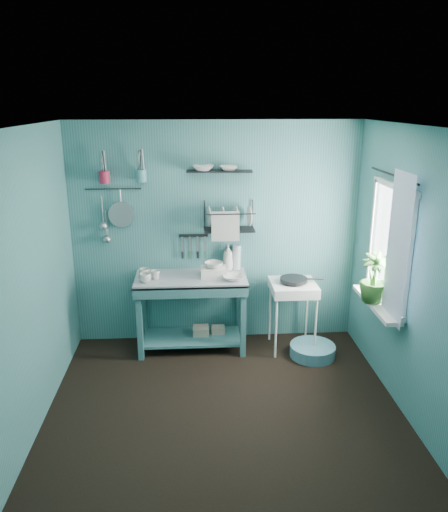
{
  "coord_description": "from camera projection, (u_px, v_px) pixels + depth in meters",
  "views": [
    {
      "loc": [
        -0.26,
        -3.91,
        2.69
      ],
      "look_at": [
        0.05,
        0.85,
        1.2
      ],
      "focal_mm": 35.0,
      "sensor_mm": 36.0,
      "label": 1
    }
  ],
  "objects": [
    {
      "name": "window_glass",
      "position": [
        391.0,
        245.0,
        4.65
      ],
      "size": [
        0.0,
        1.1,
        1.1
      ],
      "primitive_type": "plane",
      "rotation": [
        1.57,
        0.0,
        1.57
      ],
      "color": "white",
      "rests_on": "wall_right"
    },
    {
      "name": "utensil_cup_magenta",
      "position": [
        104.0,
        177.0,
        5.25
      ],
      "size": [
        0.11,
        0.11,
        0.13
      ],
      "primitive_type": "cylinder",
      "color": "#AE203E",
      "rests_on": "wall_back"
    },
    {
      "name": "upper_shelf",
      "position": [
        220.0,
        171.0,
        5.29
      ],
      "size": [
        0.71,
        0.24,
        0.02
      ],
      "primitive_type": "cube",
      "rotation": [
        0.0,
        0.0,
        -0.08
      ],
      "color": "black",
      "rests_on": "wall_back"
    },
    {
      "name": "potted_plant",
      "position": [
        374.0,
        278.0,
        4.75
      ],
      "size": [
        0.3,
        0.3,
        0.48
      ],
      "primitive_type": "imported",
      "rotation": [
        0.0,
        0.0,
        -0.13
      ],
      "color": "#356C2B",
      "rests_on": "windowsill"
    },
    {
      "name": "knife_strip",
      "position": [
        193.0,
        236.0,
        5.55
      ],
      "size": [
        0.32,
        0.02,
        0.03
      ],
      "primitive_type": "cube",
      "rotation": [
        0.0,
        0.0,
        -0.0
      ],
      "color": "black",
      "rests_on": "wall_back"
    },
    {
      "name": "wall_right",
      "position": [
        411.0,
        276.0,
        4.26
      ],
      "size": [
        0.0,
        3.0,
        3.0
      ],
      "primitive_type": "plane",
      "rotation": [
        1.57,
        0.0,
        -1.57
      ],
      "color": "#366E70",
      "rests_on": "ground"
    },
    {
      "name": "frying_pan",
      "position": [
        294.0,
        280.0,
        5.44
      ],
      "size": [
        0.3,
        0.3,
        0.03
      ],
      "primitive_type": "cylinder",
      "color": "black",
      "rests_on": "hotplate_stand"
    },
    {
      "name": "shelf_bowl_left",
      "position": [
        203.0,
        167.0,
        5.26
      ],
      "size": [
        0.25,
        0.25,
        0.06
      ],
      "primitive_type": "imported",
      "rotation": [
        0.0,
        0.0,
        -0.11
      ],
      "color": "beige",
      "rests_on": "upper_shelf"
    },
    {
      "name": "counter_bowl",
      "position": [
        233.0,
        278.0,
        5.32
      ],
      "size": [
        0.22,
        0.22,
        0.05
      ],
      "primitive_type": "imported",
      "color": "beige",
      "rests_on": "work_counter"
    },
    {
      "name": "curtain",
      "position": [
        397.0,
        249.0,
        4.34
      ],
      "size": [
        0.0,
        1.35,
        1.35
      ],
      "primitive_type": "plane",
      "rotation": [
        1.57,
        0.0,
        1.57
      ],
      "color": "white",
      "rests_on": "wall_right"
    },
    {
      "name": "floor_basin",
      "position": [
        312.0,
        351.0,
        5.47
      ],
      "size": [
        0.5,
        0.5,
        0.13
      ],
      "primitive_type": "cylinder",
      "color": "teal",
      "rests_on": "floor"
    },
    {
      "name": "dish_rack",
      "position": [
        229.0,
        216.0,
        5.41
      ],
      "size": [
        0.56,
        0.28,
        0.32
      ],
      "primitive_type": "cube",
      "rotation": [
        0.0,
        0.0,
        -0.07
      ],
      "color": "black",
      "rests_on": "wall_back"
    },
    {
      "name": "mug_mid",
      "position": [
        155.0,
        275.0,
        5.35
      ],
      "size": [
        0.14,
        0.14,
        0.09
      ],
      "primitive_type": "imported",
      "rotation": [
        0.0,
        0.0,
        0.52
      ],
      "color": "beige",
      "rests_on": "work_counter"
    },
    {
      "name": "hook_rail",
      "position": [
        113.0,
        189.0,
        5.34
      ],
      "size": [
        0.6,
        0.01,
        0.01
      ],
      "primitive_type": "cylinder",
      "rotation": [
        0.0,
        1.57,
        0.0
      ],
      "color": "black",
      "rests_on": "wall_back"
    },
    {
      "name": "utensil_cup_teal",
      "position": [
        141.0,
        176.0,
        5.27
      ],
      "size": [
        0.11,
        0.11,
        0.13
      ],
      "primitive_type": "cylinder",
      "color": "teal",
      "rests_on": "wall_back"
    },
    {
      "name": "wall_left",
      "position": [
        29.0,
        285.0,
        4.07
      ],
      "size": [
        0.0,
        3.0,
        3.0
      ],
      "primitive_type": "plane",
      "rotation": [
        1.57,
        0.0,
        1.57
      ],
      "color": "#366E70",
      "rests_on": "ground"
    },
    {
      "name": "wall_front",
      "position": [
        242.0,
        374.0,
        2.74
      ],
      "size": [
        3.2,
        0.0,
        3.2
      ],
      "primitive_type": "plane",
      "rotation": [
        -1.57,
        0.0,
        0.0
      ],
      "color": "#366E70",
      "rests_on": "ground"
    },
    {
      "name": "ladle_outer",
      "position": [
        102.0,
        210.0,
        5.39
      ],
      "size": [
        0.01,
        0.01,
        0.3
      ],
      "primitive_type": "cylinder",
      "color": "#A0A1A8",
      "rests_on": "wall_back"
    },
    {
      "name": "floor",
      "position": [
        225.0,
        409.0,
        4.54
      ],
      "size": [
        3.2,
        3.2,
        0.0
      ],
      "primitive_type": "plane",
      "color": "black",
      "rests_on": "ground"
    },
    {
      "name": "ladle_inner",
      "position": [
        106.0,
        224.0,
        5.44
      ],
      "size": [
        0.01,
        0.01,
        0.3
      ],
      "primitive_type": "cylinder",
      "color": "#A0A1A8",
      "rests_on": "wall_back"
    },
    {
      "name": "storage_tin_small",
      "position": [
        218.0,
        335.0,
        5.76
      ],
      "size": [
        0.15,
        0.15,
        0.2
      ],
      "primitive_type": "cube",
      "color": "gray",
      "rests_on": "floor"
    },
    {
      "name": "wash_tub",
      "position": [
        214.0,
        272.0,
        5.42
      ],
      "size": [
        0.28,
        0.22,
        0.1
      ],
      "primitive_type": "cube",
      "color": "silver",
      "rests_on": "work_counter"
    },
    {
      "name": "wall_back",
      "position": [
        216.0,
        235.0,
        5.6
      ],
      "size": [
        3.2,
        0.0,
        3.2
      ],
      "primitive_type": "plane",
      "rotation": [
        1.57,
        0.0,
        0.0
      ],
      "color": "#366E70",
      "rests_on": "ground"
    },
    {
      "name": "water_bottle",
      "position": [
        237.0,
        257.0,
        5.64
      ],
      "size": [
        0.09,
        0.09,
        0.28
      ],
      "primitive_type": "cylinder",
      "color": "silver",
      "rests_on": "work_counter"
    },
    {
      "name": "ceiling",
      "position": [
        225.0,
        126.0,
        3.79
      ],
      "size": [
        3.2,
        3.2,
        0.0
      ],
      "primitive_type": "plane",
      "rotation": [
        3.14,
        0.0,
        0.0
      ],
      "color": "silver",
      "rests_on": "ground"
    },
    {
      "name": "hotplate_stand",
      "position": [
        292.0,
        316.0,
        5.56
      ],
      "size": [
        0.5,
        0.5,
        0.79
      ],
      "primitive_type": "cube",
      "rotation": [
        0.0,
        0.0,
        0.02
      ],
      "color": "white",
      "rests_on": "floor"
    },
    {
      "name": "mug_right",
      "position": [
        145.0,
        273.0,
        5.4
      ],
      "size": [
        0.17,
        0.17,
        0.1
      ],
      "primitive_type": "imported",
      "rotation": [
        0.0,
        0.0,
        1.05
      ],
      "color": "beige",
      "rests_on": "work_counter"
    },
    {
      "name": "soap_bottle",
      "position": [
        228.0,
        257.0,
        5.61
      ],
      "size": [
        0.11,
        0.12,
        0.3
      ],
      "primitive_type": "imported",
      "color": "silver",
      "rests_on": "work_counter"
    },
    {
      "name": "windowsill",
      "position": [
        376.0,
        304.0,
        4.82
      ],
      "size": [
        0.16,
        0.95,
        0.04
      ],
      "primitive_type": "cube",
      "color": "white",
      "rests_on": "wall_right"
    },
    {
      "name": "colander",
      "position": [
        121.0,
        215.0,
        5.41
      ],
      "size": [
        0.28,
        0.03,
        0.28
      ],
      "primitive_type": "cylinder",
      "rotation": [
        1.54,
        0.0,
        0.0
      ],
      "color": "#A0A1A8",
      "rests_on": "wall_back"
    },
    {
      "name": "curtain_rod",
      "position": [
        393.0,
        175.0,
        4.45
      ],
      "size": [
        0.02,
        1.05,
        0.02
      ],
      "primitive_type": "cylinder",
      "rotation": [
        1.57,
        0.0,
        0.0
      ],
      "color": "black",
      "rests_on": "wall_right"
    },
    {
      "name": "tub_bowl",
      "position": [
        214.0,
        265.0,
        5.4
      ],
      "size": [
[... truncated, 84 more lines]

